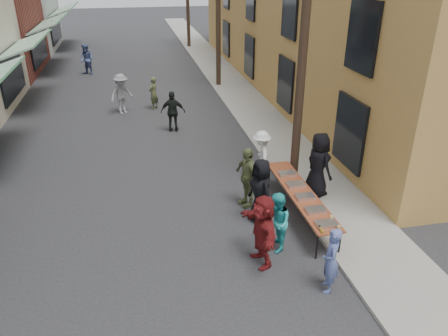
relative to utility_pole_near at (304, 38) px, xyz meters
name	(u,v)px	position (x,y,z in m)	size (l,w,h in m)	color
ground	(166,258)	(-4.30, -3.00, -4.50)	(120.00, 120.00, 0.00)	#28282B
sidewalk	(231,85)	(0.70, 12.00, -4.45)	(2.20, 60.00, 0.10)	gray
utility_pole_near	(304,38)	(0.00, 0.00, 0.00)	(0.26, 0.26, 9.00)	#2D2116
utility_pole_mid	(218,1)	(0.00, 12.00, 0.00)	(0.26, 0.26, 9.00)	#2D2116
serving_table	(301,194)	(-0.50, -1.86, -3.79)	(0.70, 4.00, 0.75)	maroon
catering_tray_sausage	(326,224)	(-0.50, -3.51, -3.71)	(0.50, 0.33, 0.08)	maroon
catering_tray_foil_b	(316,210)	(-0.50, -2.86, -3.71)	(0.50, 0.33, 0.08)	#B2B2B7
catering_tray_buns	(305,197)	(-0.50, -2.16, -3.71)	(0.50, 0.33, 0.08)	tan
catering_tray_foil_d	(296,184)	(-0.50, -1.46, -3.71)	(0.50, 0.33, 0.08)	#B2B2B7
catering_tray_buns_end	(287,174)	(-0.50, -0.76, -3.71)	(0.50, 0.33, 0.08)	tan
condiment_jar_a	(323,232)	(-0.72, -3.81, -3.71)	(0.07, 0.07, 0.08)	#A57F26
condiment_jar_b	(321,230)	(-0.72, -3.71, -3.71)	(0.07, 0.07, 0.08)	#A57F26
condiment_jar_c	(319,227)	(-0.72, -3.61, -3.71)	(0.07, 0.07, 0.08)	#A57F26
cup_stack	(339,228)	(-0.30, -3.76, -3.69)	(0.08, 0.08, 0.12)	tan
guest_front_a	(261,191)	(-1.63, -1.84, -3.59)	(0.89, 0.58, 1.82)	black
guest_front_b	(331,260)	(-0.96, -4.79, -3.74)	(0.55, 0.36, 1.52)	#5363A2
guest_front_c	(277,223)	(-1.62, -3.18, -3.74)	(0.74, 0.58, 1.53)	#2BB2B2
guest_front_d	(261,156)	(-0.90, 0.56, -3.68)	(1.06, 0.61, 1.64)	white
guest_front_e	(247,177)	(-1.77, -0.93, -3.61)	(1.05, 0.44, 1.79)	#626C3E
guest_queue_back	(263,231)	(-2.11, -3.60, -3.61)	(1.65, 0.52, 1.78)	maroon
server	(319,164)	(0.39, -0.90, -3.44)	(0.94, 0.61, 1.93)	black
passerby_left	(122,94)	(-5.24, 8.28, -3.59)	(1.18, 0.68, 1.83)	gray
passerby_mid	(173,112)	(-3.20, 5.48, -3.66)	(0.99, 0.41, 1.69)	black
passerby_right	(154,93)	(-3.78, 8.65, -3.74)	(0.56, 0.37, 1.53)	#4D5631
passerby_far	(87,60)	(-7.30, 16.29, -3.58)	(0.90, 0.70, 1.84)	#4A5A90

